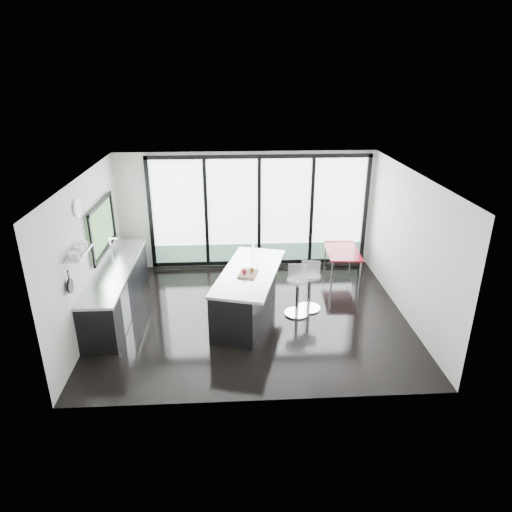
{
  "coord_description": "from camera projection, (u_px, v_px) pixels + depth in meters",
  "views": [
    {
      "loc": [
        -0.38,
        -7.89,
        4.56
      ],
      "look_at": [
        0.1,
        0.3,
        1.15
      ],
      "focal_mm": 32.0,
      "sensor_mm": 36.0,
      "label": 1
    }
  ],
  "objects": [
    {
      "name": "floor",
      "position": [
        252.0,
        315.0,
        9.04
      ],
      "size": [
        6.0,
        5.0,
        0.0
      ],
      "primitive_type": "cube",
      "color": "black",
      "rests_on": "ground"
    },
    {
      "name": "counter_cabinets",
      "position": [
        117.0,
        289.0,
        9.09
      ],
      "size": [
        0.69,
        3.24,
        1.36
      ],
      "color": "black",
      "rests_on": "floor"
    },
    {
      "name": "wall_back",
      "position": [
        258.0,
        216.0,
        10.84
      ],
      "size": [
        6.0,
        0.09,
        2.8
      ],
      "color": "beige",
      "rests_on": "ground"
    },
    {
      "name": "red_table",
      "position": [
        342.0,
        264.0,
        10.57
      ],
      "size": [
        0.81,
        1.3,
        0.67
      ],
      "primitive_type": "cube",
      "rotation": [
        0.0,
        0.0,
        -0.07
      ],
      "color": "maroon",
      "rests_on": "floor"
    },
    {
      "name": "wall_right",
      "position": [
        409.0,
        247.0,
        8.67
      ],
      "size": [
        0.0,
        5.0,
        2.8
      ],
      "primitive_type": "cube",
      "color": "beige",
      "rests_on": "ground"
    },
    {
      "name": "bar_stool_near",
      "position": [
        297.0,
        297.0,
        8.95
      ],
      "size": [
        0.53,
        0.53,
        0.78
      ],
      "primitive_type": "cylinder",
      "rotation": [
        0.0,
        0.0,
        -0.1
      ],
      "color": "silver",
      "rests_on": "floor"
    },
    {
      "name": "bar_stool_far",
      "position": [
        309.0,
        292.0,
        9.14
      ],
      "size": [
        0.59,
        0.59,
        0.77
      ],
      "primitive_type": "cylinder",
      "rotation": [
        0.0,
        0.0,
        -0.25
      ],
      "color": "silver",
      "rests_on": "floor"
    },
    {
      "name": "wall_left",
      "position": [
        92.0,
        240.0,
        8.53
      ],
      "size": [
        0.26,
        5.0,
        2.8
      ],
      "color": "beige",
      "rests_on": "ground"
    },
    {
      "name": "wall_front",
      "position": [
        261.0,
        318.0,
        6.2
      ],
      "size": [
        6.0,
        0.0,
        2.8
      ],
      "primitive_type": "cube",
      "color": "beige",
      "rests_on": "ground"
    },
    {
      "name": "ceiling",
      "position": [
        251.0,
        176.0,
        7.97
      ],
      "size": [
        6.0,
        5.0,
        0.0
      ],
      "primitive_type": "cube",
      "color": "white",
      "rests_on": "wall_back"
    },
    {
      "name": "island",
      "position": [
        246.0,
        293.0,
        8.87
      ],
      "size": [
        1.6,
        2.56,
        1.26
      ],
      "color": "black",
      "rests_on": "floor"
    }
  ]
}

